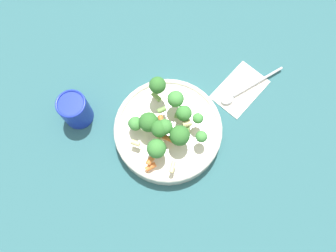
{
  "coord_description": "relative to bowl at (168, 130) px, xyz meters",
  "views": [
    {
      "loc": [
        0.18,
        -0.18,
        0.81
      ],
      "look_at": [
        0.0,
        0.0,
        0.06
      ],
      "focal_mm": 35.0,
      "sensor_mm": 36.0,
      "label": 1
    }
  ],
  "objects": [
    {
      "name": "pasta_salad",
      "position": [
        -0.0,
        -0.01,
        0.07
      ],
      "size": [
        0.19,
        0.19,
        0.08
      ],
      "color": "#8CB766",
      "rests_on": "bowl"
    },
    {
      "name": "bowl",
      "position": [
        0.0,
        0.0,
        0.0
      ],
      "size": [
        0.27,
        0.27,
        0.05
      ],
      "color": "silver",
      "rests_on": "ground_plane"
    },
    {
      "name": "ground_plane",
      "position": [
        0.0,
        0.0,
        -0.03
      ],
      "size": [
        3.0,
        3.0,
        0.0
      ],
      "primitive_type": "plane",
      "color": "#2D6066"
    },
    {
      "name": "spoon",
      "position": [
        0.06,
        0.22,
        -0.02
      ],
      "size": [
        0.07,
        0.2,
        0.01
      ],
      "rotation": [
        0.0,
        0.0,
        10.74
      ],
      "color": "silver",
      "rests_on": "napkin"
    },
    {
      "name": "napkin",
      "position": [
        0.05,
        0.23,
        -0.02
      ],
      "size": [
        0.1,
        0.15,
        0.01
      ],
      "color": "white",
      "rests_on": "ground_plane"
    },
    {
      "name": "cup",
      "position": [
        -0.2,
        -0.13,
        0.02
      ],
      "size": [
        0.07,
        0.07,
        0.09
      ],
      "color": "#192DAD",
      "rests_on": "ground_plane"
    }
  ]
}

